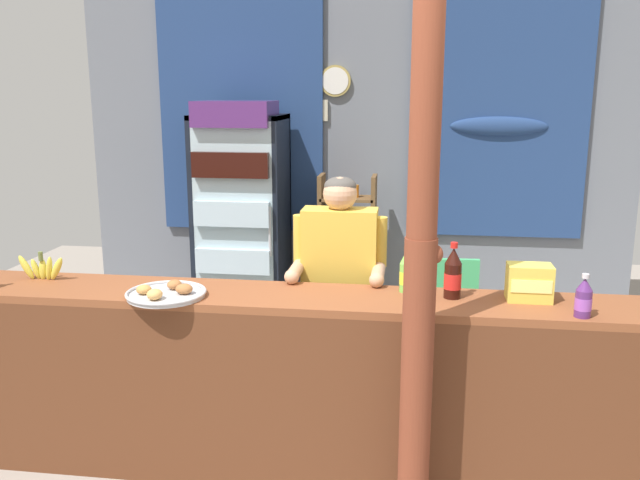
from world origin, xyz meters
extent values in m
plane|color=gray|center=(0.00, 1.23, 0.00)|extent=(8.02, 8.02, 0.00)
cube|color=slate|center=(0.00, 3.14, 1.42)|extent=(4.76, 0.12, 2.83)
cube|color=navy|center=(-0.99, 3.05, 1.80)|extent=(1.44, 0.04, 2.07)
ellipsoid|color=navy|center=(-0.99, 3.03, 1.70)|extent=(0.79, 0.10, 0.16)
cube|color=navy|center=(1.20, 3.05, 1.80)|extent=(1.45, 0.04, 2.07)
ellipsoid|color=navy|center=(1.20, 3.03, 1.70)|extent=(0.79, 0.10, 0.16)
cylinder|color=tan|center=(-0.16, 3.06, 2.07)|extent=(0.26, 0.03, 0.26)
cylinder|color=white|center=(-0.16, 3.05, 2.07)|extent=(0.22, 0.01, 0.22)
cube|color=beige|center=(-0.35, 3.06, 1.82)|extent=(0.24, 0.02, 0.18)
cube|color=brown|center=(-0.08, 0.49, 0.96)|extent=(3.63, 0.45, 0.04)
cube|color=brown|center=(-0.08, 0.28, 0.47)|extent=(3.63, 0.04, 0.94)
cylinder|color=brown|center=(0.55, 0.09, 0.69)|extent=(0.14, 0.14, 1.38)
cylinder|color=brown|center=(0.55, 0.09, 2.07)|extent=(0.13, 0.13, 1.38)
ellipsoid|color=brown|center=(0.62, 0.09, 1.31)|extent=(0.06, 0.05, 0.08)
cube|color=black|center=(-0.90, 2.95, 0.90)|extent=(0.73, 0.04, 1.80)
cube|color=black|center=(-1.25, 2.67, 0.90)|extent=(0.04, 0.59, 1.80)
cube|color=black|center=(-0.56, 2.67, 0.90)|extent=(0.04, 0.59, 1.80)
cube|color=black|center=(-0.90, 2.67, 1.78)|extent=(0.73, 0.59, 0.04)
cube|color=black|center=(-0.90, 2.67, 0.04)|extent=(0.73, 0.59, 0.08)
cube|color=silver|center=(-0.90, 2.38, 0.95)|extent=(0.67, 0.02, 1.64)
cylinder|color=#B7B7BC|center=(-0.60, 2.35, 0.90)|extent=(0.02, 0.02, 0.40)
cube|color=silver|center=(-0.90, 2.67, 0.54)|extent=(0.65, 0.51, 0.02)
cube|color=silver|center=(-0.90, 2.55, 0.65)|extent=(0.61, 0.47, 0.20)
cube|color=silver|center=(-0.90, 2.67, 0.92)|extent=(0.65, 0.51, 0.02)
cube|color=silver|center=(-0.90, 2.55, 1.03)|extent=(0.61, 0.47, 0.20)
cube|color=silver|center=(-0.90, 2.67, 1.31)|extent=(0.65, 0.51, 0.02)
cube|color=black|center=(-0.90, 2.55, 1.42)|extent=(0.61, 0.47, 0.20)
cube|color=silver|center=(-0.90, 2.67, 1.70)|extent=(0.65, 0.51, 0.02)
cube|color=#56286B|center=(-0.90, 2.55, 1.81)|extent=(0.61, 0.47, 0.20)
cube|color=brown|center=(-0.24, 2.78, 0.65)|extent=(0.04, 0.28, 1.30)
cube|color=brown|center=(0.20, 2.78, 0.65)|extent=(0.04, 0.28, 1.30)
cube|color=brown|center=(-0.02, 2.78, 1.11)|extent=(0.44, 0.28, 0.02)
cylinder|color=brown|center=(-0.09, 2.78, 1.18)|extent=(0.07, 0.07, 0.11)
cylinder|color=orange|center=(0.04, 2.78, 1.17)|extent=(0.06, 0.06, 0.10)
cube|color=brown|center=(-0.02, 2.78, 0.72)|extent=(0.44, 0.28, 0.02)
cylinder|color=#56286B|center=(-0.09, 2.78, 0.79)|extent=(0.06, 0.06, 0.13)
cylinder|color=#75C64C|center=(0.04, 2.78, 0.80)|extent=(0.05, 0.05, 0.15)
cube|color=brown|center=(-0.02, 2.78, 0.33)|extent=(0.44, 0.28, 0.02)
cylinder|color=black|center=(-0.09, 2.78, 0.40)|extent=(0.06, 0.06, 0.13)
cylinder|color=#75C64C|center=(0.04, 2.78, 0.39)|extent=(0.06, 0.06, 0.11)
cube|color=#4CC675|center=(0.76, 2.01, 0.44)|extent=(0.46, 0.46, 0.04)
cube|color=#4CC675|center=(0.77, 1.81, 0.66)|extent=(0.42, 0.06, 0.40)
cylinder|color=#4CC675|center=(0.94, 2.21, 0.22)|extent=(0.04, 0.04, 0.44)
cylinder|color=#4CC675|center=(0.56, 2.19, 0.22)|extent=(0.04, 0.04, 0.44)
cylinder|color=#4CC675|center=(0.96, 1.83, 0.22)|extent=(0.04, 0.04, 0.44)
cylinder|color=#4CC675|center=(0.58, 1.81, 0.22)|extent=(0.04, 0.04, 0.44)
cube|color=#4CC675|center=(0.96, 2.03, 0.56)|extent=(0.06, 0.40, 0.03)
cube|color=#4CC675|center=(0.56, 2.00, 0.56)|extent=(0.06, 0.40, 0.03)
cylinder|color=#28282D|center=(0.02, 0.95, 0.39)|extent=(0.11, 0.11, 0.79)
cylinder|color=#28282D|center=(0.20, 0.95, 0.39)|extent=(0.11, 0.11, 0.79)
cube|color=gold|center=(0.11, 0.95, 1.07)|extent=(0.42, 0.20, 0.56)
sphere|color=tan|center=(0.11, 0.95, 1.43)|extent=(0.19, 0.19, 0.19)
ellipsoid|color=#4C4742|center=(0.11, 0.96, 1.47)|extent=(0.18, 0.18, 0.10)
cylinder|color=gold|center=(-0.11, 0.95, 1.16)|extent=(0.08, 0.08, 0.28)
cylinder|color=tan|center=(-0.11, 0.80, 1.02)|extent=(0.07, 0.26, 0.07)
sphere|color=tan|center=(-0.11, 0.67, 1.02)|extent=(0.08, 0.08, 0.08)
cylinder|color=gold|center=(0.34, 0.95, 1.16)|extent=(0.08, 0.08, 0.28)
cylinder|color=tan|center=(0.34, 0.80, 1.02)|extent=(0.07, 0.26, 0.07)
sphere|color=tan|center=(0.34, 0.67, 1.02)|extent=(0.08, 0.08, 0.08)
cylinder|color=black|center=(0.72, 0.54, 1.07)|extent=(0.08, 0.08, 0.18)
cone|color=black|center=(0.72, 0.54, 1.20)|extent=(0.08, 0.08, 0.08)
cylinder|color=red|center=(0.72, 0.54, 1.25)|extent=(0.04, 0.04, 0.03)
cylinder|color=red|center=(0.72, 0.54, 1.07)|extent=(0.09, 0.09, 0.08)
cylinder|color=#56286B|center=(1.29, 0.33, 1.05)|extent=(0.07, 0.07, 0.13)
cone|color=#56286B|center=(1.29, 0.33, 1.14)|extent=(0.07, 0.07, 0.06)
cylinder|color=silver|center=(1.29, 0.33, 1.18)|extent=(0.03, 0.03, 0.02)
cylinder|color=purple|center=(1.29, 0.33, 1.05)|extent=(0.08, 0.08, 0.06)
cylinder|color=#75C64C|center=(0.49, 0.61, 1.06)|extent=(0.06, 0.06, 0.15)
cone|color=#75C64C|center=(0.49, 0.61, 1.16)|extent=(0.06, 0.06, 0.07)
cylinder|color=black|center=(0.49, 0.61, 1.21)|extent=(0.03, 0.03, 0.02)
cylinder|color=yellow|center=(0.49, 0.61, 1.06)|extent=(0.06, 0.06, 0.07)
cube|color=#EAD14C|center=(1.09, 0.55, 1.07)|extent=(0.21, 0.14, 0.18)
cube|color=#FFFF8C|center=(1.09, 0.48, 1.07)|extent=(0.19, 0.00, 0.06)
cylinder|color=#BCBCC1|center=(-0.70, 0.36, 0.99)|extent=(0.38, 0.38, 0.02)
torus|color=#BCBCC1|center=(-0.70, 0.36, 1.00)|extent=(0.40, 0.40, 0.02)
ellipsoid|color=#A36638|center=(-0.60, 0.37, 1.02)|extent=(0.09, 0.07, 0.05)
ellipsoid|color=#A36638|center=(-0.68, 0.44, 1.02)|extent=(0.08, 0.08, 0.05)
ellipsoid|color=#C68947|center=(-0.80, 0.34, 1.02)|extent=(0.08, 0.07, 0.05)
ellipsoid|color=tan|center=(-0.71, 0.26, 1.02)|extent=(0.08, 0.08, 0.05)
ellipsoid|color=#DBCC42|center=(-1.56, 0.56, 1.05)|extent=(0.10, 0.04, 0.15)
ellipsoid|color=#DBCC42|center=(-1.52, 0.58, 1.04)|extent=(0.07, 0.03, 0.12)
ellipsoid|color=#DBCC42|center=(-1.48, 0.57, 1.04)|extent=(0.05, 0.03, 0.12)
ellipsoid|color=#DBCC42|center=(-1.43, 0.56, 1.05)|extent=(0.06, 0.04, 0.15)
ellipsoid|color=#DBCC42|center=(-1.39, 0.56, 1.05)|extent=(0.10, 0.04, 0.15)
cylinder|color=olive|center=(-1.48, 0.57, 1.11)|extent=(0.02, 0.02, 0.05)
camera|label=1|loc=(0.50, -2.68, 1.99)|focal=37.35mm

